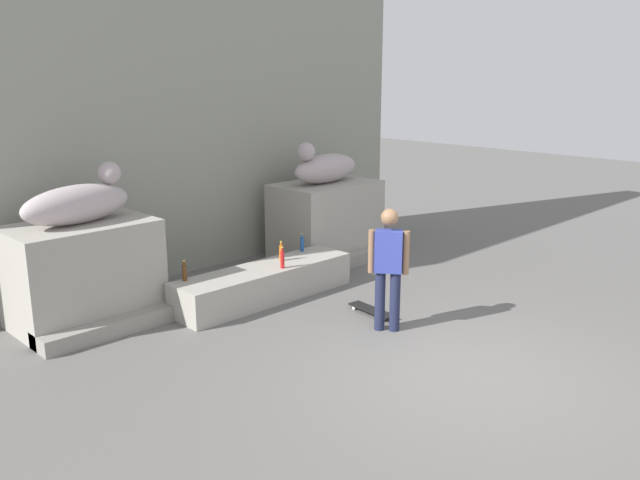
{
  "coord_description": "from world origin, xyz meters",
  "views": [
    {
      "loc": [
        -6.16,
        -3.87,
        3.42
      ],
      "look_at": [
        0.15,
        2.56,
        1.1
      ],
      "focal_mm": 37.42,
      "sensor_mm": 36.0,
      "label": 1
    }
  ],
  "objects_px": {
    "bottle_orange": "(281,253)",
    "statue_reclining_right": "(325,167)",
    "bottle_blue": "(302,244)",
    "statue_reclining_left": "(79,202)",
    "skateboard": "(372,310)",
    "skater": "(388,264)",
    "bottle_brown": "(184,272)",
    "bottle_red": "(282,259)"
  },
  "relations": [
    {
      "from": "skateboard",
      "to": "bottle_red",
      "type": "xyz_separation_m",
      "value": [
        -0.5,
        1.35,
        0.58
      ]
    },
    {
      "from": "statue_reclining_left",
      "to": "bottle_blue",
      "type": "bearing_deg",
      "value": -22.08
    },
    {
      "from": "skater",
      "to": "skateboard",
      "type": "xyz_separation_m",
      "value": [
        0.29,
        0.53,
        -0.86
      ]
    },
    {
      "from": "bottle_red",
      "to": "skater",
      "type": "bearing_deg",
      "value": -83.63
    },
    {
      "from": "statue_reclining_left",
      "to": "bottle_orange",
      "type": "xyz_separation_m",
      "value": [
        2.74,
        -0.96,
        -1.05
      ]
    },
    {
      "from": "statue_reclining_left",
      "to": "bottle_red",
      "type": "xyz_separation_m",
      "value": [
        2.49,
        -1.27,
        -1.04
      ]
    },
    {
      "from": "statue_reclining_left",
      "to": "bottle_red",
      "type": "distance_m",
      "value": 2.98
    },
    {
      "from": "statue_reclining_right",
      "to": "skateboard",
      "type": "xyz_separation_m",
      "value": [
        -1.65,
        -2.62,
        -1.62
      ]
    },
    {
      "from": "bottle_blue",
      "to": "bottle_orange",
      "type": "height_order",
      "value": "bottle_orange"
    },
    {
      "from": "statue_reclining_left",
      "to": "bottle_brown",
      "type": "bearing_deg",
      "value": -43.73
    },
    {
      "from": "statue_reclining_right",
      "to": "skateboard",
      "type": "height_order",
      "value": "statue_reclining_right"
    },
    {
      "from": "statue_reclining_right",
      "to": "bottle_blue",
      "type": "distance_m",
      "value": 1.84
    },
    {
      "from": "statue_reclining_left",
      "to": "bottle_red",
      "type": "relative_size",
      "value": 5.07
    },
    {
      "from": "skateboard",
      "to": "bottle_brown",
      "type": "distance_m",
      "value": 2.72
    },
    {
      "from": "skater",
      "to": "skateboard",
      "type": "bearing_deg",
      "value": -64.85
    },
    {
      "from": "statue_reclining_right",
      "to": "skater",
      "type": "relative_size",
      "value": 0.99
    },
    {
      "from": "skater",
      "to": "bottle_brown",
      "type": "xyz_separation_m",
      "value": [
        -1.6,
        2.39,
        -0.29
      ]
    },
    {
      "from": "skateboard",
      "to": "bottle_orange",
      "type": "bearing_deg",
      "value": 14.64
    },
    {
      "from": "skater",
      "to": "bottle_orange",
      "type": "xyz_separation_m",
      "value": [
        0.04,
        2.2,
        -0.28
      ]
    },
    {
      "from": "bottle_red",
      "to": "bottle_blue",
      "type": "bearing_deg",
      "value": 29.59
    },
    {
      "from": "bottle_orange",
      "to": "statue_reclining_right",
      "type": "bearing_deg",
      "value": 26.55
    },
    {
      "from": "bottle_blue",
      "to": "bottle_orange",
      "type": "bearing_deg",
      "value": -164.01
    },
    {
      "from": "skater",
      "to": "bottle_brown",
      "type": "height_order",
      "value": "skater"
    },
    {
      "from": "bottle_blue",
      "to": "bottle_red",
      "type": "distance_m",
      "value": 0.99
    },
    {
      "from": "skater",
      "to": "bottle_red",
      "type": "bearing_deg",
      "value": -29.39
    },
    {
      "from": "skater",
      "to": "bottle_orange",
      "type": "bearing_deg",
      "value": -36.84
    },
    {
      "from": "statue_reclining_right",
      "to": "skater",
      "type": "distance_m",
      "value": 3.77
    },
    {
      "from": "bottle_red",
      "to": "bottle_orange",
      "type": "bearing_deg",
      "value": 51.35
    },
    {
      "from": "bottle_blue",
      "to": "bottle_red",
      "type": "relative_size",
      "value": 0.92
    },
    {
      "from": "bottle_blue",
      "to": "bottle_brown",
      "type": "relative_size",
      "value": 1.02
    },
    {
      "from": "bottle_brown",
      "to": "bottle_blue",
      "type": "bearing_deg",
      "value": -0.52
    },
    {
      "from": "skateboard",
      "to": "bottle_red",
      "type": "distance_m",
      "value": 1.56
    },
    {
      "from": "bottle_orange",
      "to": "bottle_brown",
      "type": "xyz_separation_m",
      "value": [
        -1.64,
        0.2,
        -0.01
      ]
    },
    {
      "from": "statue_reclining_left",
      "to": "bottle_brown",
      "type": "xyz_separation_m",
      "value": [
        1.1,
        -0.76,
        -1.05
      ]
    },
    {
      "from": "skater",
      "to": "bottle_orange",
      "type": "distance_m",
      "value": 2.21
    },
    {
      "from": "statue_reclining_right",
      "to": "bottle_orange",
      "type": "height_order",
      "value": "statue_reclining_right"
    },
    {
      "from": "bottle_blue",
      "to": "bottle_red",
      "type": "bearing_deg",
      "value": -150.41
    },
    {
      "from": "statue_reclining_left",
      "to": "bottle_blue",
      "type": "distance_m",
      "value": 3.6
    },
    {
      "from": "statue_reclining_left",
      "to": "skateboard",
      "type": "bearing_deg",
      "value": -50.2
    },
    {
      "from": "statue_reclining_right",
      "to": "bottle_blue",
      "type": "xyz_separation_m",
      "value": [
        -1.29,
        -0.77,
        -1.05
      ]
    },
    {
      "from": "statue_reclining_left",
      "to": "bottle_orange",
      "type": "bearing_deg",
      "value": -28.19
    },
    {
      "from": "skater",
      "to": "bottle_blue",
      "type": "xyz_separation_m",
      "value": [
        0.65,
        2.37,
        -0.29
      ]
    }
  ]
}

